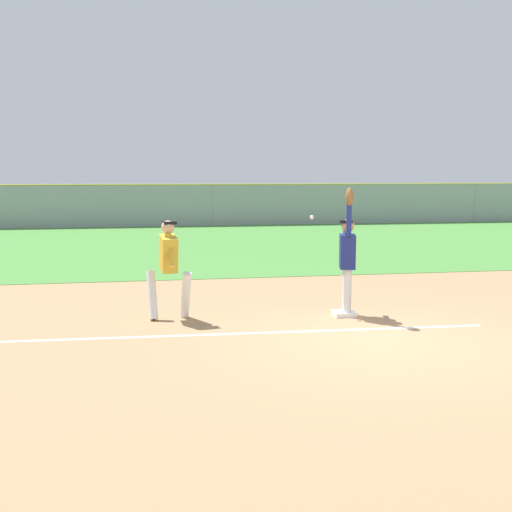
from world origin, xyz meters
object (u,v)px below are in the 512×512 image
(parked_car_black, at_px, (82,210))
(parked_car_red, at_px, (427,206))
(baseball, at_px, (312,217))
(fielder, at_px, (347,253))
(parked_car_tan, at_px, (202,209))
(first_base, at_px, (344,314))
(parked_car_silver, at_px, (324,207))
(runner, at_px, (169,262))

(parked_car_black, relative_size, parked_car_red, 1.01)
(baseball, distance_m, parked_car_black, 23.85)
(parked_car_black, distance_m, parked_car_red, 19.12)
(fielder, distance_m, parked_car_tan, 23.67)
(fielder, distance_m, baseball, 0.91)
(first_base, bearing_deg, parked_car_silver, 74.68)
(baseball, xyz_separation_m, parked_car_tan, (0.26, 23.31, -1.07))
(baseball, relative_size, parked_car_silver, 0.02)
(runner, bearing_deg, first_base, -12.71)
(fielder, distance_m, runner, 3.14)
(parked_car_red, bearing_deg, first_base, -114.68)
(baseball, bearing_deg, parked_car_tan, 89.35)
(baseball, relative_size, parked_car_red, 0.02)
(first_base, distance_m, fielder, 1.08)
(runner, height_order, parked_car_red, runner)
(runner, relative_size, parked_car_silver, 0.39)
(parked_car_silver, height_order, parked_car_red, same)
(first_base, distance_m, parked_car_tan, 23.69)
(first_base, relative_size, baseball, 5.14)
(runner, height_order, parked_car_tan, runner)
(baseball, distance_m, parked_car_red, 27.14)
(baseball, relative_size, parked_car_tan, 0.02)
(fielder, bearing_deg, parked_car_black, -60.91)
(fielder, height_order, runner, fielder)
(parked_car_tan, xyz_separation_m, parked_car_red, (12.96, 0.36, 0.00))
(parked_car_red, bearing_deg, runner, -120.43)
(fielder, distance_m, parked_car_silver, 24.58)
(parked_car_silver, bearing_deg, parked_car_black, 179.15)
(first_base, height_order, fielder, fielder)
(runner, relative_size, parked_car_red, 0.38)
(baseball, height_order, parked_car_silver, baseball)
(baseball, height_order, parked_car_red, baseball)
(first_base, bearing_deg, fielder, 20.71)
(runner, bearing_deg, parked_car_silver, 60.61)
(first_base, xyz_separation_m, parked_car_tan, (-0.25, 23.68, 0.63))
(runner, xyz_separation_m, baseball, (2.56, 0.07, 0.74))
(runner, xyz_separation_m, parked_car_tan, (2.83, 23.38, -0.32))
(baseball, height_order, parked_car_tan, baseball)
(parked_car_silver, bearing_deg, parked_car_red, 0.83)
(baseball, xyz_separation_m, parked_car_silver, (7.01, 23.36, -1.07))
(baseball, distance_m, parked_car_tan, 23.34)
(baseball, height_order, parked_car_black, baseball)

